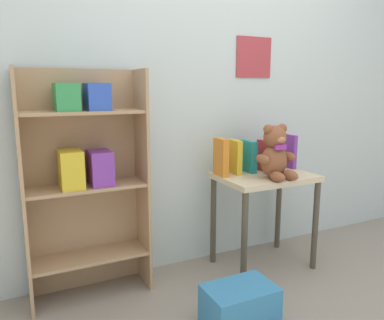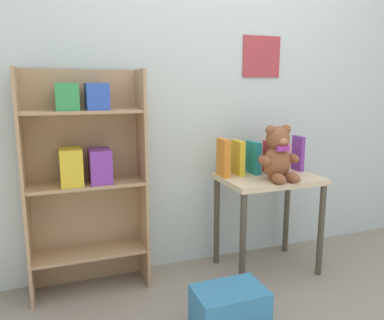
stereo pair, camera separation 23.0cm
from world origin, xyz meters
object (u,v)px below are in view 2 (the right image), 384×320
at_px(book_standing_red, 269,157).
at_px(book_standing_purple, 298,153).
at_px(book_standing_orange, 223,158).
at_px(book_standing_teal, 253,157).
at_px(teddy_bear, 278,155).
at_px(book_standing_pink, 284,157).
at_px(bookshelf_side, 85,169).
at_px(book_standing_yellow, 238,158).
at_px(storage_bin, 229,310).
at_px(display_table, 268,192).

relative_size(book_standing_red, book_standing_purple, 0.89).
distance_m(book_standing_orange, book_standing_teal, 0.23).
bearing_deg(teddy_bear, book_standing_red, 72.48).
relative_size(book_standing_pink, book_standing_purple, 0.86).
xyz_separation_m(bookshelf_side, book_standing_yellow, (0.98, -0.06, 0.02)).
height_order(book_standing_orange, book_standing_yellow, book_standing_orange).
height_order(book_standing_orange, storage_bin, book_standing_orange).
distance_m(teddy_bear, book_standing_red, 0.23).
distance_m(display_table, book_standing_pink, 0.29).
bearing_deg(book_standing_purple, book_standing_red, -179.25).
height_order(book_standing_teal, book_standing_red, book_standing_teal).
xyz_separation_m(book_standing_teal, book_standing_purple, (0.34, -0.02, 0.01)).
height_order(bookshelf_side, teddy_bear, bookshelf_side).
bearing_deg(display_table, book_standing_purple, 18.18).
relative_size(bookshelf_side, book_standing_teal, 6.15).
height_order(book_standing_red, book_standing_pink, book_standing_red).
xyz_separation_m(display_table, book_standing_yellow, (-0.17, 0.12, 0.22)).
xyz_separation_m(bookshelf_side, book_standing_red, (1.21, -0.08, 0.01)).
xyz_separation_m(book_standing_yellow, book_standing_purple, (0.46, -0.02, 0.01)).
bearing_deg(book_standing_teal, book_standing_orange, -175.86).
xyz_separation_m(book_standing_red, book_standing_pink, (0.11, -0.00, -0.00)).
height_order(teddy_bear, book_standing_pink, teddy_bear).
bearing_deg(book_standing_red, teddy_bear, -109.74).
height_order(teddy_bear, book_standing_orange, teddy_bear).
relative_size(bookshelf_side, book_standing_yellow, 5.81).
xyz_separation_m(display_table, book_standing_red, (0.06, 0.10, 0.22)).
relative_size(book_standing_teal, storage_bin, 0.60).
bearing_deg(bookshelf_side, book_standing_yellow, -3.48).
distance_m(book_standing_pink, storage_bin, 1.14).
distance_m(bookshelf_side, storage_bin, 1.13).
distance_m(teddy_bear, storage_bin, 0.97).
height_order(book_standing_orange, book_standing_red, book_standing_orange).
height_order(bookshelf_side, display_table, bookshelf_side).
xyz_separation_m(display_table, book_standing_teal, (-0.06, 0.12, 0.22)).
bearing_deg(book_standing_orange, book_standing_yellow, 9.22).
xyz_separation_m(display_table, book_standing_purple, (0.29, 0.09, 0.23)).
distance_m(book_standing_teal, book_standing_pink, 0.23).
distance_m(book_standing_yellow, storage_bin, 0.99).
bearing_deg(book_standing_red, book_standing_teal, 169.37).
bearing_deg(book_standing_yellow, book_standing_teal, 2.83).
xyz_separation_m(book_standing_red, book_standing_purple, (0.23, -0.01, 0.01)).
distance_m(display_table, book_standing_red, 0.25).
bearing_deg(book_standing_teal, display_table, -63.74).
bearing_deg(book_standing_teal, book_standing_yellow, -179.56).
xyz_separation_m(bookshelf_side, teddy_bear, (1.14, -0.29, 0.06)).
height_order(display_table, book_standing_red, book_standing_red).
xyz_separation_m(bookshelf_side, book_standing_purple, (1.44, -0.08, 0.02)).
height_order(book_standing_yellow, book_standing_red, book_standing_yellow).
distance_m(book_standing_orange, storage_bin, 0.95).
bearing_deg(book_standing_yellow, display_table, -31.59).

